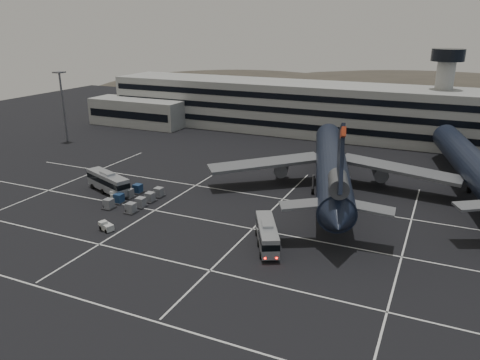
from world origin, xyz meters
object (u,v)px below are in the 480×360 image
object	(u,v)px
bus_near	(267,233)
uld_cluster	(135,198)
trijet_main	(332,165)
bus_far	(108,181)
tug_a	(116,195)

from	to	relation	value
bus_near	uld_cluster	distance (m)	28.20
trijet_main	bus_far	xyz separation A→B (m)	(-37.66, -17.23, -3.06)
bus_near	bus_far	bearing A→B (deg)	139.30
trijet_main	tug_a	world-z (taller)	trijet_main
trijet_main	uld_cluster	world-z (taller)	trijet_main
trijet_main	uld_cluster	size ratio (longest dim) A/B	5.46
trijet_main	bus_near	xyz separation A→B (m)	(-2.69, -25.65, -3.23)
bus_far	bus_near	bearing A→B (deg)	-81.85
bus_near	tug_a	size ratio (longest dim) A/B	3.90
bus_far	uld_cluster	xyz separation A→B (m)	(7.49, -2.16, -1.35)
uld_cluster	bus_near	bearing A→B (deg)	-12.84
trijet_main	uld_cluster	distance (m)	36.13
trijet_main	bus_far	size ratio (longest dim) A/B	4.94
tug_a	bus_far	bearing A→B (deg)	136.12
trijet_main	tug_a	distance (m)	39.58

